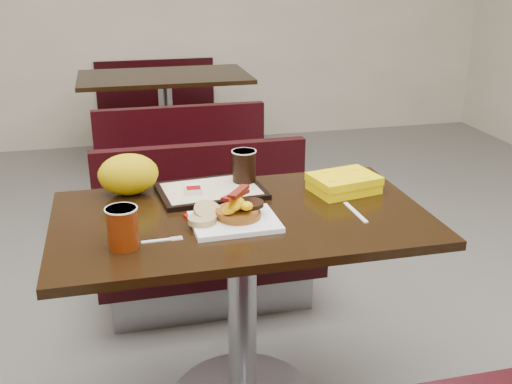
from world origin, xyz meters
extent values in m
cube|color=white|center=(-0.04, -0.07, 0.76)|extent=(0.27, 0.21, 0.02)
cylinder|color=#8E5817|center=(-0.02, -0.05, 0.78)|extent=(0.18, 0.18, 0.03)
cylinder|color=black|center=(0.02, -0.04, 0.80)|extent=(0.10, 0.10, 0.01)
ellipsoid|color=yellow|center=(-0.03, -0.07, 0.82)|extent=(0.10, 0.09, 0.05)
cylinder|color=tan|center=(-0.14, -0.07, 0.78)|extent=(0.11, 0.11, 0.02)
cylinder|color=tan|center=(-0.12, -0.04, 0.79)|extent=(0.11, 0.11, 0.05)
cylinder|color=#9C2B05|center=(-0.38, -0.15, 0.81)|extent=(0.11, 0.11, 0.12)
cube|color=white|center=(0.36, -0.07, 0.75)|extent=(0.02, 0.17, 0.00)
cube|color=#BB3308|center=(-0.10, 0.07, 0.75)|extent=(0.04, 0.03, 0.01)
cube|color=#8C0504|center=(-0.16, 0.02, 0.75)|extent=(0.05, 0.04, 0.01)
cube|color=black|center=(-0.06, 0.21, 0.76)|extent=(0.39, 0.29, 0.02)
cube|color=silver|center=(-0.13, 0.20, 0.78)|extent=(0.06, 0.08, 0.02)
cylinder|color=black|center=(0.07, 0.26, 0.82)|extent=(0.10, 0.10, 0.11)
cube|color=#FDD404|center=(0.40, 0.12, 0.78)|extent=(0.25, 0.21, 0.06)
ellipsoid|color=#CBB806|center=(-0.34, 0.27, 0.82)|extent=(0.21, 0.15, 0.14)
camera|label=1|loc=(-0.38, -1.77, 1.52)|focal=42.71mm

